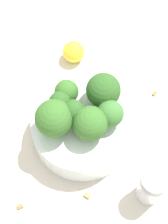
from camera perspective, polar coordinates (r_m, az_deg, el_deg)
name	(u,v)px	position (r m, az deg, el deg)	size (l,w,h in m)	color
ground_plane	(84,135)	(0.64, 0.00, -3.56)	(3.00, 3.00, 0.00)	beige
bowl	(84,129)	(0.61, 0.00, -2.54)	(0.16, 0.16, 0.05)	silver
broccoli_floret_0	(92,124)	(0.55, 1.16, -1.77)	(0.05, 0.05, 0.06)	#8EB770
broccoli_floret_1	(75,113)	(0.56, -1.36, -0.12)	(0.03, 0.03, 0.05)	#7A9E5B
broccoli_floret_2	(56,118)	(0.55, -4.32, -0.99)	(0.06, 0.06, 0.06)	#8EB770
broccoli_floret_3	(62,103)	(0.57, -3.40, 1.37)	(0.03, 0.03, 0.05)	#84AD66
broccoli_floret_4	(68,93)	(0.58, -2.41, 2.98)	(0.04, 0.04, 0.05)	#84AD66
broccoli_floret_5	(105,90)	(0.58, 3.22, 3.30)	(0.05, 0.05, 0.06)	#7A9E5B
broccoli_floret_6	(112,115)	(0.57, 4.27, -0.45)	(0.04, 0.04, 0.05)	#84AD66
pepper_shaker	(153,187)	(0.58, 10.53, -11.15)	(0.04, 0.04, 0.07)	silver
lemon_wedge	(75,52)	(0.70, -1.38, 9.16)	(0.04, 0.04, 0.04)	yellow
almond_crumb_0	(89,195)	(0.60, 0.78, -12.55)	(0.01, 0.01, 0.01)	#AD7F4C
almond_crumb_1	(156,93)	(0.68, 10.92, 2.88)	(0.01, 0.01, 0.01)	olive
almond_crumb_2	(95,81)	(0.68, 1.63, 4.72)	(0.01, 0.00, 0.01)	tan
almond_crumb_3	(22,206)	(0.60, -9.49, -13.97)	(0.01, 0.01, 0.01)	olive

